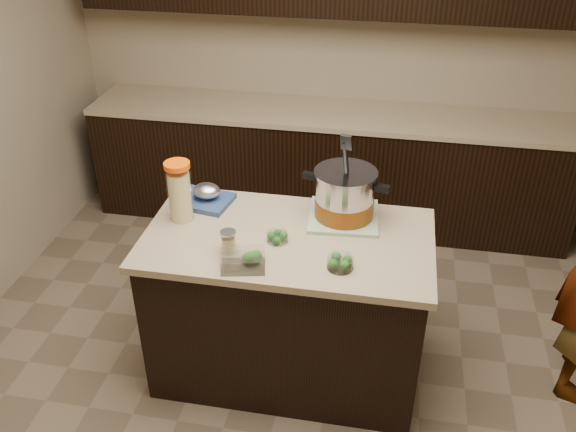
% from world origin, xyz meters
% --- Properties ---
extents(ground_plane, '(4.00, 4.00, 0.00)m').
position_xyz_m(ground_plane, '(0.00, 0.00, 0.00)').
color(ground_plane, brown).
rests_on(ground_plane, ground).
extents(room_shell, '(4.04, 4.04, 2.72)m').
position_xyz_m(room_shell, '(0.00, 0.00, 1.71)').
color(room_shell, tan).
rests_on(room_shell, ground).
extents(back_cabinets, '(3.60, 0.63, 2.33)m').
position_xyz_m(back_cabinets, '(0.00, 1.74, 0.94)').
color(back_cabinets, black).
rests_on(back_cabinets, ground).
extents(island, '(1.46, 0.81, 0.90)m').
position_xyz_m(island, '(0.00, 0.00, 0.45)').
color(island, black).
rests_on(island, ground).
extents(dish_towel, '(0.38, 0.38, 0.02)m').
position_xyz_m(dish_towel, '(0.26, 0.23, 0.91)').
color(dish_towel, '#648B5D').
rests_on(dish_towel, island).
extents(stock_pot, '(0.46, 0.38, 0.46)m').
position_xyz_m(stock_pot, '(0.26, 0.22, 1.03)').
color(stock_pot, '#B7B7BC').
rests_on(stock_pot, dish_towel).
extents(lemonade_pitcher, '(0.16, 0.16, 0.32)m').
position_xyz_m(lemonade_pitcher, '(-0.58, 0.07, 1.05)').
color(lemonade_pitcher, '#D0C07F').
rests_on(lemonade_pitcher, island).
extents(mason_jar, '(0.09, 0.09, 0.13)m').
position_xyz_m(mason_jar, '(-0.26, -0.19, 0.96)').
color(mason_jar, '#D0C07F').
rests_on(mason_jar, island).
extents(broccoli_tub_left, '(0.12, 0.12, 0.05)m').
position_xyz_m(broccoli_tub_left, '(-0.04, -0.05, 0.92)').
color(broccoli_tub_left, silver).
rests_on(broccoli_tub_left, island).
extents(broccoli_tub_right, '(0.16, 0.16, 0.06)m').
position_xyz_m(broccoli_tub_right, '(0.29, -0.22, 0.93)').
color(broccoli_tub_right, silver).
rests_on(broccoli_tub_right, island).
extents(broccoli_tub_rect, '(0.23, 0.19, 0.07)m').
position_xyz_m(broccoli_tub_rect, '(-0.16, -0.29, 0.93)').
color(broccoli_tub_rect, silver).
rests_on(broccoli_tub_rect, island).
extents(blue_tray, '(0.33, 0.28, 0.11)m').
position_xyz_m(blue_tray, '(-0.51, 0.25, 0.94)').
color(blue_tray, navy).
rests_on(blue_tray, island).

